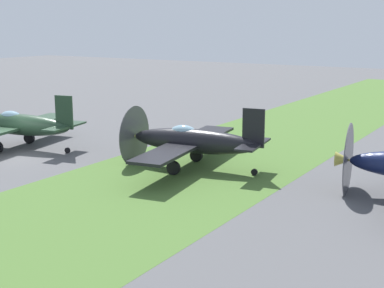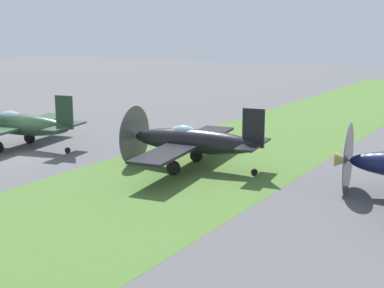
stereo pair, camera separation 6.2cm
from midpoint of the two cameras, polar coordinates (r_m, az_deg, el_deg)
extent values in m
plane|color=#515154|center=(34.91, -17.80, -1.30)|extent=(160.00, 160.00, 0.00)
cube|color=#476B2D|center=(27.83, -3.41, -4.08)|extent=(120.00, 11.00, 0.01)
ellipsoid|color=#233D28|center=(36.85, -17.12, 1.91)|extent=(2.71, 7.45, 1.34)
cube|color=#233D28|center=(37.15, -17.63, 1.71)|extent=(10.50, 3.77, 0.15)
cube|color=#233D28|center=(34.75, -12.86, 3.18)|extent=(0.33, 1.18, 2.05)
cube|color=#233D28|center=(34.89, -12.80, 1.78)|extent=(3.57, 1.61, 0.11)
ellipsoid|color=#8CB2C6|center=(37.18, -17.95, 2.68)|extent=(1.03, 1.62, 0.75)
cylinder|color=black|center=(38.61, -16.22, 0.61)|extent=(0.37, 0.76, 0.73)
cylinder|color=black|center=(38.51, -16.26, 1.36)|extent=(0.13, 0.13, 1.03)
cylinder|color=black|center=(35.12, -12.54, -0.63)|extent=(0.19, 0.36, 0.34)
ellipsoid|color=black|center=(30.29, 0.30, 0.30)|extent=(2.41, 7.40, 1.33)
cube|color=black|center=(30.49, -0.44, 0.07)|extent=(10.43, 3.35, 0.15)
cube|color=black|center=(28.99, 6.35, 1.63)|extent=(0.28, 1.18, 2.03)
cube|color=black|center=(29.16, 6.31, -0.03)|extent=(3.53, 1.47, 0.11)
cone|color=#B7B24C|center=(31.99, -6.15, 0.87)|extent=(0.79, 0.84, 0.69)
cylinder|color=#4C4C51|center=(31.89, -5.81, 0.84)|extent=(3.39, 0.56, 3.43)
ellipsoid|color=#8CB2C6|center=(30.45, -0.81, 1.26)|extent=(0.97, 1.59, 0.75)
cylinder|color=black|center=(29.40, -1.85, -2.45)|extent=(0.34, 0.76, 0.73)
cylinder|color=black|center=(29.27, -1.85, -1.48)|extent=(0.13, 0.13, 1.03)
cylinder|color=black|center=(32.15, 0.51, -1.17)|extent=(0.34, 0.76, 0.73)
cylinder|color=black|center=(32.04, 0.51, -0.27)|extent=(0.13, 0.13, 1.03)
cylinder|color=black|center=(29.48, 6.45, -2.87)|extent=(0.18, 0.36, 0.34)
cone|color=#B7B24C|center=(27.00, 15.27, -1.55)|extent=(0.81, 0.87, 0.70)
cylinder|color=#4C4C51|center=(26.97, 15.72, -1.59)|extent=(3.44, 0.61, 3.48)
cone|color=orange|center=(37.08, -0.79, 0.40)|extent=(0.36, 0.36, 0.44)
camera|label=1|loc=(0.03, -89.94, 0.01)|focal=52.22mm
camera|label=2|loc=(0.03, 90.06, -0.01)|focal=52.22mm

